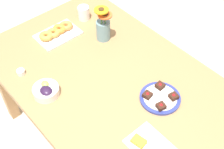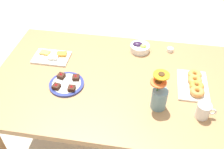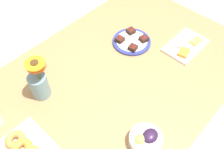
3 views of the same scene
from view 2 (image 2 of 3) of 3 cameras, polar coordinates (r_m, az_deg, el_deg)
name	(u,v)px [view 2 (image 2 of 3)]	position (r m, az deg, el deg)	size (l,w,h in m)	color
ground_plane	(112,141)	(2.24, 0.00, -14.94)	(6.00, 6.00, 0.00)	beige
dining_table	(112,88)	(1.73, 0.00, -3.08)	(1.60, 1.00, 0.74)	#A87A4C
coffee_mug	(203,110)	(1.51, 20.15, -7.73)	(0.11, 0.08, 0.10)	white
grape_bowl	(140,47)	(1.90, 6.35, 6.19)	(0.15, 0.15, 0.07)	white
cheese_platter	(52,57)	(1.88, -13.53, 3.95)	(0.26, 0.17, 0.03)	white
croissant_platter	(195,84)	(1.69, 18.35, -2.03)	(0.19, 0.28, 0.05)	white
jam_cup_honey	(170,50)	(1.94, 13.14, 5.59)	(0.05, 0.05, 0.03)	white
dessert_plate	(67,84)	(1.64, -10.35, -2.09)	(0.23, 0.23, 0.05)	navy
flower_vase	(159,97)	(1.46, 10.73, -4.97)	(0.11, 0.11, 0.25)	#6B939E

